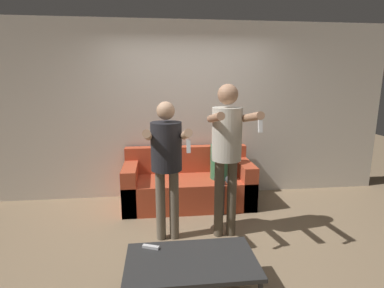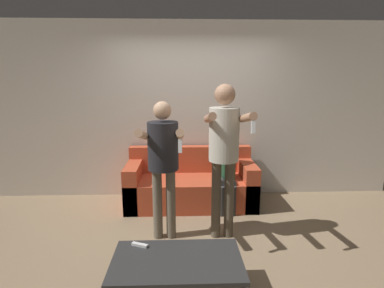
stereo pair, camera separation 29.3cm
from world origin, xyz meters
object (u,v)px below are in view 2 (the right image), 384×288
object	(u,v)px
person_standing_right	(224,143)
person_seated	(225,166)
couch	(191,185)
person_standing_left	(163,155)
remote_on_table	(140,245)
coffee_table	(177,263)

from	to	relation	value
person_standing_right	person_seated	xyz separation A→B (m)	(0.14, 0.84, -0.51)
couch	person_standing_right	distance (m)	1.36
couch	person_seated	distance (m)	0.61
person_standing_left	person_seated	world-z (taller)	person_standing_left
person_standing_left	remote_on_table	bearing A→B (deg)	-102.26
coffee_table	person_seated	bearing A→B (deg)	70.48
person_standing_right	person_seated	bearing A→B (deg)	80.56
person_standing_left	coffee_table	bearing A→B (deg)	-81.00
couch	coffee_table	xyz separation A→B (m)	(-0.18, -2.02, 0.05)
coffee_table	remote_on_table	xyz separation A→B (m)	(-0.34, 0.21, 0.05)
person_standing_left	person_standing_right	xyz separation A→B (m)	(0.68, 0.00, 0.13)
couch	coffee_table	size ratio (longest dim) A/B	1.73
person_standing_right	coffee_table	size ratio (longest dim) A/B	1.65
coffee_table	person_standing_right	bearing A→B (deg)	62.98
person_standing_right	remote_on_table	size ratio (longest dim) A/B	11.72
person_standing_right	coffee_table	bearing A→B (deg)	-117.02
person_standing_right	person_standing_left	bearing A→B (deg)	-179.93
person_standing_left	person_standing_right	bearing A→B (deg)	0.07
remote_on_table	person_seated	bearing A→B (deg)	58.84
person_seated	coffee_table	distance (m)	2.00
person_standing_right	remote_on_table	world-z (taller)	person_standing_right
person_standing_left	person_standing_right	distance (m)	0.69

